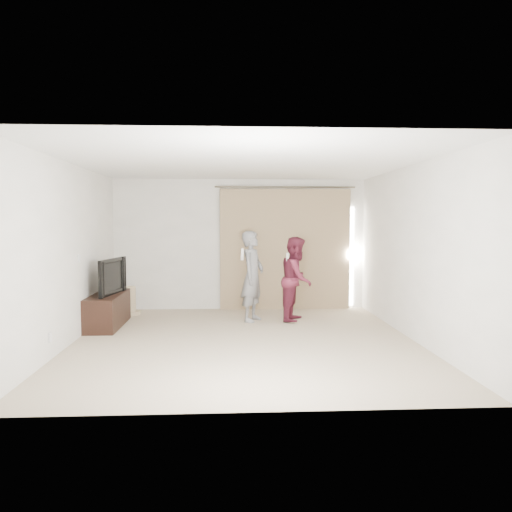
# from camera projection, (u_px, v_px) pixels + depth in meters

# --- Properties ---
(floor) EXTENTS (5.50, 5.50, 0.00)m
(floor) POSITION_uv_depth(u_px,v_px,m) (245.00, 341.00, 7.34)
(floor) COLOR #C3AD92
(floor) RESTS_ON ground
(wall_back) EXTENTS (5.00, 0.04, 2.60)m
(wall_back) POSITION_uv_depth(u_px,v_px,m) (240.00, 244.00, 9.99)
(wall_back) COLOR beige
(wall_back) RESTS_ON ground
(wall_left) EXTENTS (0.04, 5.50, 2.60)m
(wall_left) POSITION_uv_depth(u_px,v_px,m) (70.00, 254.00, 7.11)
(wall_left) COLOR beige
(wall_left) RESTS_ON ground
(ceiling) EXTENTS (5.00, 5.50, 0.01)m
(ceiling) POSITION_uv_depth(u_px,v_px,m) (244.00, 163.00, 7.16)
(ceiling) COLOR white
(ceiling) RESTS_ON wall_back
(curtain) EXTENTS (2.80, 0.11, 2.46)m
(curtain) POSITION_uv_depth(u_px,v_px,m) (286.00, 249.00, 9.98)
(curtain) COLOR tan
(curtain) RESTS_ON ground
(tv_console) EXTENTS (0.49, 1.41, 0.54)m
(tv_console) POSITION_uv_depth(u_px,v_px,m) (107.00, 310.00, 8.36)
(tv_console) COLOR black
(tv_console) RESTS_ON ground
(tv) EXTENTS (0.31, 1.05, 0.60)m
(tv) POSITION_uv_depth(u_px,v_px,m) (107.00, 276.00, 8.32)
(tv) COLOR black
(tv) RESTS_ON tv_console
(scratching_post) EXTENTS (0.40, 0.40, 0.54)m
(scratching_post) POSITION_uv_depth(u_px,v_px,m) (130.00, 303.00, 9.41)
(scratching_post) COLOR tan
(scratching_post) RESTS_ON ground
(person_man) EXTENTS (0.58, 0.69, 1.59)m
(person_man) POSITION_uv_depth(u_px,v_px,m) (252.00, 276.00, 8.78)
(person_man) COLOR slate
(person_man) RESTS_ON ground
(person_woman) EXTENTS (0.77, 0.87, 1.49)m
(person_woman) POSITION_uv_depth(u_px,v_px,m) (297.00, 279.00, 8.83)
(person_woman) COLOR maroon
(person_woman) RESTS_ON ground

